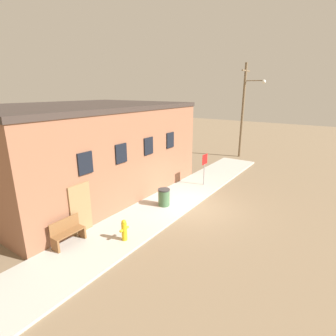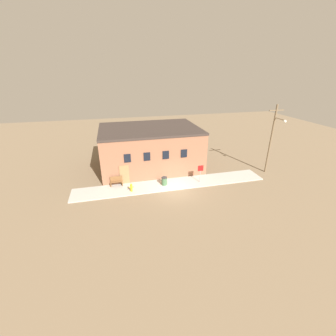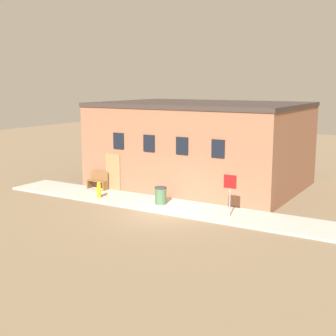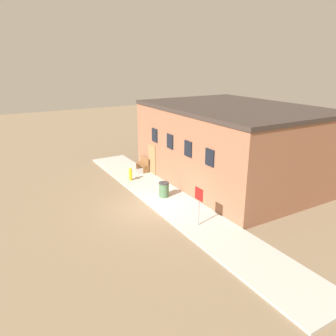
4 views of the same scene
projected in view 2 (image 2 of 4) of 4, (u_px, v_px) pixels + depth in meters
ground_plane at (175, 190)px, 23.02m from camera, size 80.00×80.00×0.00m
sidewalk at (172, 184)px, 24.18m from camera, size 20.59×2.65×0.11m
brick_building at (150, 148)px, 27.78m from camera, size 11.77×8.46×5.04m
fire_hydrant at (131, 187)px, 22.48m from camera, size 0.45×0.21×0.87m
stop_sign at (200, 171)px, 24.00m from camera, size 0.62×0.06×1.95m
bench at (116, 182)px, 23.60m from camera, size 1.26×0.44×1.01m
trash_bin at (164, 181)px, 23.77m from camera, size 0.61×0.61×0.88m
utility_pole at (272, 137)px, 25.40m from camera, size 1.80×1.82×7.98m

